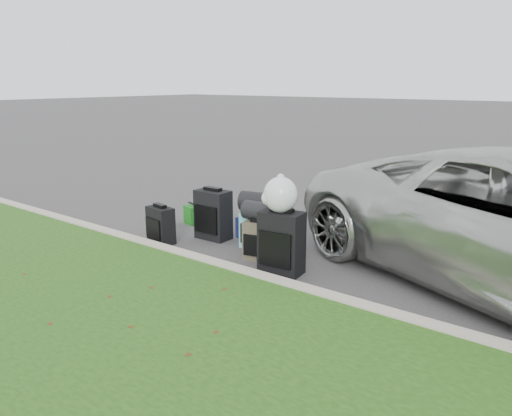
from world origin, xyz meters
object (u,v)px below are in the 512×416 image
Objects in this scene: suitcase_teal at (253,230)px; tote_green at (193,215)px; suitcase_small_black at (161,225)px; suitcase_large_black_left at (213,215)px; suitcase_olive at (258,241)px; suitcase_large_black_right at (282,243)px; tote_navy at (248,228)px.

suitcase_teal is 1.61m from tote_green.
suitcase_small_black is 1.05× the size of suitcase_teal.
suitcase_olive is at bearing -17.86° from suitcase_large_black_left.
suitcase_small_black is at bearing 175.79° from suitcase_large_black_right.
suitcase_large_black_right reaches higher than tote_navy.
suitcase_large_black_right is (0.52, -0.21, 0.13)m from suitcase_olive.
tote_green is (-0.35, 1.03, -0.12)m from suitcase_small_black.
suitcase_olive is at bearing -4.06° from tote_green.
suitcase_teal is (1.22, 0.67, -0.01)m from suitcase_small_black.
tote_navy is (0.41, 0.32, -0.21)m from suitcase_large_black_left.
suitcase_large_black_left is 1.71m from suitcase_large_black_right.
suitcase_small_black is 1.39m from suitcase_teal.
suitcase_olive reaches higher than tote_green.
suitcase_teal is at bearing 121.26° from suitcase_olive.
tote_green is (-1.57, 0.36, -0.11)m from suitcase_teal.
suitcase_large_black_left is 1.43× the size of suitcase_olive.
suitcase_large_black_right is at bearing -4.29° from tote_green.
suitcase_large_black_left is 2.46× the size of tote_green.
suitcase_olive is at bearing 151.54° from suitcase_large_black_right.
suitcase_small_black reaches higher than suitcase_teal.
tote_green is (-1.94, 0.73, -0.11)m from suitcase_olive.
suitcase_teal is at bearing 3.72° from tote_green.
suitcase_large_black_right is 2.64m from tote_green.
suitcase_olive is 1.72× the size of tote_green.
suitcase_small_black is 1.09m from tote_green.
suitcase_large_black_left is at bearing 168.02° from suitcase_teal.
tote_navy is at bearing 36.99° from suitcase_large_black_left.
suitcase_small_black is 1.62m from suitcase_olive.
suitcase_teal is at bearing 140.21° from suitcase_large_black_right.
tote_green is at bearing 145.72° from suitcase_olive.
suitcase_teal is at bearing 1.83° from suitcase_large_black_left.
suitcase_large_black_left is 2.33× the size of tote_navy.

